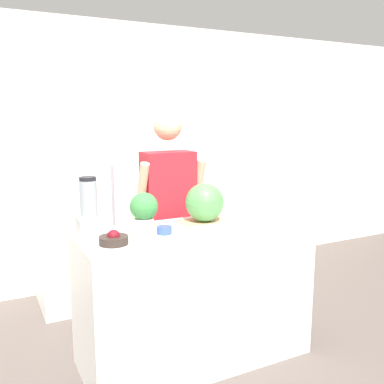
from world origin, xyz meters
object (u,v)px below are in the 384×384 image
refrigerator (79,214)px  bowl_small_blue (164,230)px  watermelon (205,202)px  person (169,217)px  blender (89,211)px  potted_plant (144,209)px  bowl_cherries (114,239)px  bowl_cream (143,234)px

refrigerator → bowl_small_blue: size_ratio=16.85×
watermelon → person: bearing=98.2°
blender → potted_plant: (0.37, 0.01, -0.03)m
bowl_cherries → potted_plant: bearing=41.3°
watermelon → blender: blender is taller
refrigerator → bowl_cherries: bearing=-93.7°
bowl_small_blue → bowl_cream: bearing=-163.7°
refrigerator → bowl_cream: size_ratio=12.11×
bowl_cream → potted_plant: 0.27m
potted_plant → watermelon: bearing=-7.3°
bowl_cherries → bowl_small_blue: bearing=11.0°
refrigerator → watermelon: size_ratio=6.08×
refrigerator → potted_plant: refrigerator is taller
person → potted_plant: size_ratio=6.98×
watermelon → bowl_cream: (-0.53, -0.18, -0.12)m
bowl_small_blue → potted_plant: (-0.07, 0.19, 0.11)m
person → blender: person is taller
bowl_cherries → bowl_cream: size_ratio=1.28×
bowl_cream → bowl_small_blue: bearing=16.3°
person → bowl_cherries: 0.95m
watermelon → bowl_cream: 0.58m
watermelon → bowl_small_blue: size_ratio=2.77×
refrigerator → blender: refrigerator is taller
potted_plant → blender: bearing=-179.0°
refrigerator → bowl_cherries: refrigerator is taller
potted_plant → refrigerator: bearing=100.1°
person → potted_plant: 0.59m
blender → bowl_cherries: bearing=-71.7°
bowl_cherries → bowl_small_blue: size_ratio=1.79×
person → potted_plant: (-0.37, -0.42, 0.18)m
watermelon → bowl_cream: size_ratio=1.99×
bowl_small_blue → watermelon: bearing=19.4°
person → bowl_cherries: bearing=-134.1°
person → bowl_small_blue: (-0.30, -0.61, 0.07)m
bowl_cherries → bowl_cream: (0.19, 0.02, 0.00)m
bowl_cherries → refrigerator: bearing=86.3°
person → bowl_small_blue: 0.68m
bowl_cherries → bowl_cream: bearing=6.4°
blender → refrigerator: bearing=81.5°
potted_plant → bowl_small_blue: bearing=-69.8°
refrigerator → blender: (-0.17, -1.14, 0.28)m
person → bowl_cream: 0.81m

